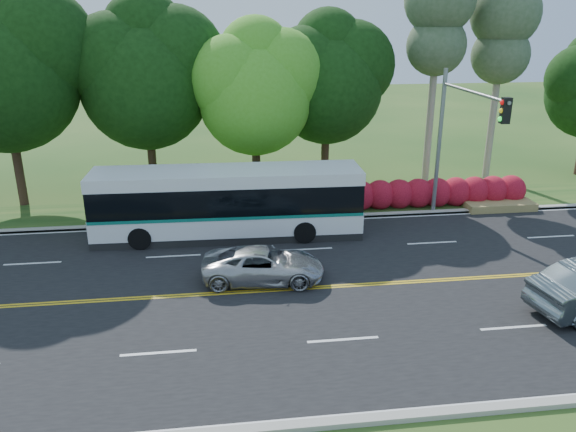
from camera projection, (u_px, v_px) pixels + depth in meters
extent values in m
plane|color=#204918|center=(335.00, 287.00, 20.35)|extent=(120.00, 120.00, 0.00)
cube|color=black|center=(335.00, 287.00, 20.35)|extent=(60.00, 14.00, 0.02)
cube|color=#A6A396|center=(304.00, 218.00, 27.00)|extent=(60.00, 0.30, 0.15)
cube|color=#A6A396|center=(396.00, 417.00, 13.66)|extent=(60.00, 0.30, 0.15)
cube|color=#204918|center=(299.00, 206.00, 28.73)|extent=(60.00, 4.00, 0.10)
cube|color=gold|center=(336.00, 287.00, 20.27)|extent=(57.00, 0.10, 0.00)
cube|color=gold|center=(335.00, 285.00, 20.42)|extent=(57.00, 0.10, 0.00)
cube|color=silver|center=(158.00, 353.00, 16.36)|extent=(2.20, 0.12, 0.00)
cube|color=silver|center=(343.00, 340.00, 17.02)|extent=(2.20, 0.12, 0.00)
cube|color=silver|center=(514.00, 327.00, 17.69)|extent=(2.20, 0.12, 0.00)
cube|color=silver|center=(32.00, 263.00, 22.22)|extent=(2.20, 0.12, 0.00)
cube|color=silver|center=(173.00, 256.00, 22.89)|extent=(2.20, 0.12, 0.00)
cube|color=silver|center=(306.00, 249.00, 23.55)|extent=(2.20, 0.12, 0.00)
cube|color=silver|center=(432.00, 243.00, 24.22)|extent=(2.20, 0.12, 0.00)
cube|color=silver|center=(551.00, 237.00, 24.88)|extent=(2.20, 0.12, 0.00)
cube|color=silver|center=(305.00, 221.00, 26.74)|extent=(57.00, 0.12, 0.00)
cube|color=silver|center=(392.00, 411.00, 13.96)|extent=(57.00, 0.12, 0.00)
cylinder|color=#312015|center=(19.00, 169.00, 28.25)|extent=(0.44, 0.44, 3.96)
sphere|color=black|center=(3.00, 77.00, 26.72)|extent=(7.20, 7.20, 7.20)
sphere|color=black|center=(36.00, 45.00, 26.70)|extent=(5.76, 5.76, 5.76)
cylinder|color=#312015|center=(152.00, 163.00, 30.03)|extent=(0.44, 0.44, 3.60)
sphere|color=black|center=(146.00, 85.00, 28.63)|extent=(6.60, 6.60, 6.60)
sphere|color=black|center=(174.00, 57.00, 28.64)|extent=(5.28, 5.28, 5.28)
sphere|color=black|center=(116.00, 62.00, 27.89)|extent=(4.95, 4.95, 4.95)
sphere|color=black|center=(145.00, 34.00, 28.17)|extent=(4.29, 4.29, 4.29)
cylinder|color=#312015|center=(256.00, 168.00, 29.82)|extent=(0.44, 0.44, 3.24)
sphere|color=#4C9C20|center=(255.00, 98.00, 28.58)|extent=(5.80, 5.80, 5.80)
sphere|color=#4C9C20|center=(280.00, 74.00, 28.62)|extent=(4.64, 4.64, 4.64)
sphere|color=#4C9C20|center=(232.00, 79.00, 27.91)|extent=(4.35, 4.35, 4.35)
sphere|color=#4C9C20|center=(256.00, 54.00, 28.23)|extent=(3.77, 3.77, 3.77)
cylinder|color=#312015|center=(325.00, 157.00, 31.67)|extent=(0.44, 0.44, 3.42)
sphere|color=black|center=(327.00, 88.00, 30.38)|extent=(6.00, 6.00, 6.00)
sphere|color=black|center=(350.00, 65.00, 30.41)|extent=(4.80, 4.80, 4.80)
sphere|color=black|center=(305.00, 69.00, 29.69)|extent=(4.50, 4.50, 4.50)
sphere|color=black|center=(328.00, 45.00, 30.00)|extent=(3.90, 3.90, 3.90)
cylinder|color=gray|center=(432.00, 98.00, 31.32)|extent=(0.40, 0.40, 9.80)
sphere|color=#3D5233|center=(436.00, 46.00, 30.36)|extent=(3.23, 3.23, 3.23)
cylinder|color=gray|center=(495.00, 102.00, 32.39)|extent=(0.40, 0.40, 9.10)
sphere|color=#3D5233|center=(500.00, 55.00, 31.50)|extent=(3.23, 3.23, 3.23)
sphere|color=#3D5233|center=(505.00, 13.00, 30.75)|extent=(3.80, 3.80, 3.80)
sphere|color=maroon|center=(360.00, 196.00, 28.11)|extent=(1.50, 1.50, 1.50)
sphere|color=maroon|center=(380.00, 195.00, 28.23)|extent=(1.50, 1.50, 1.50)
sphere|color=maroon|center=(399.00, 194.00, 28.35)|extent=(1.50, 1.50, 1.50)
sphere|color=maroon|center=(418.00, 193.00, 28.47)|extent=(1.50, 1.50, 1.50)
sphere|color=maroon|center=(437.00, 192.00, 28.59)|extent=(1.50, 1.50, 1.50)
sphere|color=maroon|center=(456.00, 192.00, 28.72)|extent=(1.50, 1.50, 1.50)
sphere|color=maroon|center=(474.00, 191.00, 28.84)|extent=(1.50, 1.50, 1.50)
sphere|color=maroon|center=(493.00, 190.00, 28.96)|extent=(1.50, 1.50, 1.50)
sphere|color=maroon|center=(511.00, 190.00, 29.08)|extent=(1.50, 1.50, 1.50)
cube|color=olive|center=(499.00, 205.00, 28.40)|extent=(3.50, 1.40, 0.40)
cylinder|color=gray|center=(439.00, 144.00, 26.76)|extent=(0.20, 0.20, 7.00)
cylinder|color=gray|center=(473.00, 92.00, 23.01)|extent=(0.14, 6.00, 0.14)
cube|color=black|center=(506.00, 111.00, 20.50)|extent=(0.32, 0.28, 0.95)
sphere|color=red|center=(502.00, 102.00, 20.38)|extent=(0.18, 0.18, 0.18)
sphere|color=yellow|center=(501.00, 111.00, 20.48)|extent=(0.18, 0.18, 0.18)
sphere|color=#19D833|center=(500.00, 119.00, 20.58)|extent=(0.18, 0.18, 0.18)
cube|color=white|center=(228.00, 218.00, 24.74)|extent=(11.64, 2.76, 0.96)
cube|color=black|center=(228.00, 195.00, 24.37)|extent=(11.59, 2.80, 1.20)
cube|color=white|center=(227.00, 176.00, 24.07)|extent=(11.64, 2.76, 0.54)
cube|color=#0C6C5B|center=(228.00, 209.00, 24.59)|extent=(11.59, 2.81, 0.14)
cube|color=black|center=(91.00, 197.00, 23.78)|extent=(0.12, 2.27, 1.65)
cube|color=#19E54C|center=(89.00, 176.00, 23.47)|extent=(0.09, 1.48, 0.21)
cube|color=black|center=(229.00, 232.00, 24.96)|extent=(11.64, 2.66, 0.34)
cylinder|color=black|center=(140.00, 238.00, 23.41)|extent=(0.97, 0.30, 0.97)
cylinder|color=black|center=(147.00, 219.00, 25.57)|extent=(0.97, 0.30, 0.97)
cylinder|color=black|center=(305.00, 232.00, 24.08)|extent=(0.97, 0.30, 0.97)
cylinder|color=black|center=(298.00, 214.00, 26.24)|extent=(0.97, 0.30, 0.97)
imported|color=#B5B6BA|center=(263.00, 265.00, 20.61)|extent=(4.66, 2.49, 1.24)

